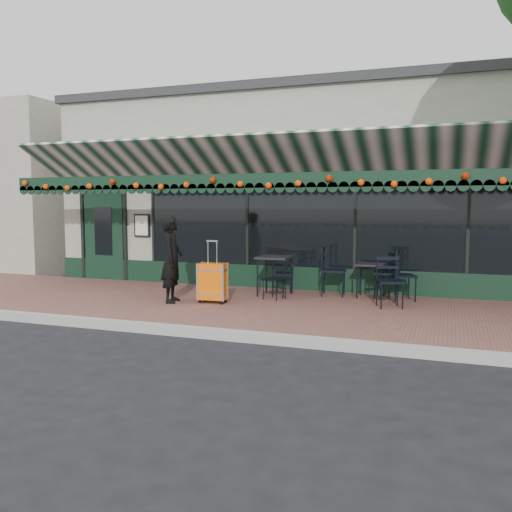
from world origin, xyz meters
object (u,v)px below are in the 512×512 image
(chair_a_right, at_px, (403,276))
(woman, at_px, (172,259))
(chair_a_left, at_px, (387,273))
(chair_a_front, at_px, (390,282))
(chair_b_front, at_px, (274,280))
(suitcase, at_px, (213,282))
(cafe_table_b, at_px, (274,260))
(chair_b_right, at_px, (333,271))
(chair_b_left, at_px, (285,274))
(cafe_table_a, at_px, (371,267))

(chair_a_right, bearing_deg, woman, 88.79)
(chair_a_left, bearing_deg, chair_a_front, 9.93)
(woman, xyz_separation_m, chair_b_front, (1.73, 0.94, -0.44))
(suitcase, relative_size, cafe_table_b, 1.46)
(chair_a_right, xyz_separation_m, chair_a_front, (-0.16, -0.81, -0.01))
(cafe_table_b, height_order, chair_a_right, chair_a_right)
(chair_b_right, bearing_deg, cafe_table_b, 102.13)
(woman, relative_size, chair_a_left, 1.66)
(woman, bearing_deg, chair_b_right, -71.63)
(chair_a_right, distance_m, chair_b_left, 2.43)
(cafe_table_b, bearing_deg, cafe_table_a, 12.49)
(chair_a_front, xyz_separation_m, chair_b_front, (-2.21, 0.10, -0.08))
(cafe_table_b, xyz_separation_m, chair_b_right, (1.14, 0.38, -0.22))
(chair_a_left, xyz_separation_m, chair_b_front, (-2.05, -0.88, -0.11))
(chair_b_left, bearing_deg, chair_a_right, 69.05)
(chair_b_right, bearing_deg, cafe_table_a, -93.16)
(chair_a_left, relative_size, chair_a_right, 1.04)
(cafe_table_b, xyz_separation_m, chair_a_right, (2.51, 0.26, -0.25))
(cafe_table_a, bearing_deg, chair_b_left, 179.48)
(chair_b_left, distance_m, chair_b_right, 1.06)
(cafe_table_a, relative_size, chair_b_front, 0.89)
(cafe_table_a, relative_size, chair_b_right, 0.68)
(chair_a_left, xyz_separation_m, chair_a_front, (0.16, -0.97, -0.03))
(chair_a_front, relative_size, chair_b_left, 1.18)
(chair_a_right, height_order, chair_a_front, chair_a_right)
(woman, relative_size, chair_b_right, 1.63)
(woman, distance_m, chair_b_front, 2.02)
(chair_a_right, relative_size, chair_b_front, 1.23)
(cafe_table_a, height_order, chair_a_right, chair_a_right)
(suitcase, xyz_separation_m, chair_a_front, (3.19, 0.67, 0.07))
(chair_a_left, bearing_deg, chair_b_left, -89.60)
(woman, xyz_separation_m, suitcase, (0.76, 0.18, -0.43))
(cafe_table_a, xyz_separation_m, chair_b_right, (-0.74, -0.04, -0.11))
(woman, bearing_deg, chair_b_front, -75.95)
(suitcase, relative_size, chair_a_right, 1.24)
(woman, relative_size, chair_a_right, 1.73)
(chair_a_front, xyz_separation_m, chair_b_right, (-1.22, 0.92, 0.04))
(chair_a_right, bearing_deg, chair_a_left, 39.07)
(chair_b_left, bearing_deg, woman, -59.58)
(woman, xyz_separation_m, chair_a_front, (3.95, 0.85, -0.36))
(suitcase, bearing_deg, chair_a_left, 23.22)
(chair_b_left, xyz_separation_m, chair_b_right, (1.05, -0.06, 0.11))
(chair_a_front, bearing_deg, cafe_table_b, 147.74)
(cafe_table_b, xyz_separation_m, chair_a_front, (2.36, -0.54, -0.26))
(suitcase, distance_m, chair_b_right, 2.53)
(chair_a_front, relative_size, chair_b_front, 1.21)
(suitcase, bearing_deg, chair_a_front, 6.56)
(cafe_table_a, distance_m, chair_b_left, 1.81)
(chair_a_right, bearing_deg, suitcase, 90.59)
(woman, distance_m, chair_a_left, 4.21)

